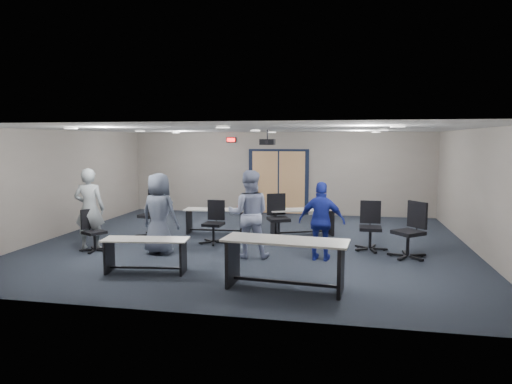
% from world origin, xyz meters
% --- Properties ---
extents(floor, '(10.00, 10.00, 0.00)m').
position_xyz_m(floor, '(0.00, 0.00, 0.00)').
color(floor, black).
rests_on(floor, ground).
extents(back_wall, '(10.00, 0.04, 2.70)m').
position_xyz_m(back_wall, '(0.00, 4.50, 1.35)').
color(back_wall, gray).
rests_on(back_wall, floor).
extents(front_wall, '(10.00, 0.04, 2.70)m').
position_xyz_m(front_wall, '(0.00, -4.50, 1.35)').
color(front_wall, gray).
rests_on(front_wall, floor).
extents(left_wall, '(0.04, 9.00, 2.70)m').
position_xyz_m(left_wall, '(-5.00, 0.00, 1.35)').
color(left_wall, gray).
rests_on(left_wall, floor).
extents(right_wall, '(0.04, 9.00, 2.70)m').
position_xyz_m(right_wall, '(5.00, 0.00, 1.35)').
color(right_wall, gray).
rests_on(right_wall, floor).
extents(ceiling, '(10.00, 9.00, 0.04)m').
position_xyz_m(ceiling, '(0.00, 0.00, 2.70)').
color(ceiling, silver).
rests_on(ceiling, back_wall).
extents(double_door, '(2.00, 0.07, 2.20)m').
position_xyz_m(double_door, '(0.00, 4.46, 1.05)').
color(double_door, black).
rests_on(double_door, back_wall).
extents(exit_sign, '(0.32, 0.07, 0.18)m').
position_xyz_m(exit_sign, '(-1.60, 4.44, 2.45)').
color(exit_sign, black).
rests_on(exit_sign, back_wall).
extents(ceiling_projector, '(0.35, 0.32, 0.37)m').
position_xyz_m(ceiling_projector, '(0.30, 0.50, 2.40)').
color(ceiling_projector, black).
rests_on(ceiling_projector, ceiling).
extents(ceiling_can_lights, '(6.24, 5.74, 0.02)m').
position_xyz_m(ceiling_can_lights, '(0.00, 0.25, 2.67)').
color(ceiling_can_lights, white).
rests_on(ceiling_can_lights, ceiling).
extents(table_front_left, '(1.63, 0.73, 0.64)m').
position_xyz_m(table_front_left, '(-1.43, -2.73, 0.43)').
color(table_front_left, beige).
rests_on(table_front_left, floor).
extents(table_front_right, '(2.11, 0.87, 0.83)m').
position_xyz_m(table_front_right, '(1.22, -3.17, 0.57)').
color(table_front_right, beige).
rests_on(table_front_right, floor).
extents(table_back_left, '(1.63, 0.64, 0.76)m').
position_xyz_m(table_back_left, '(-1.15, 0.94, 0.45)').
color(table_back_left, beige).
rests_on(table_back_left, floor).
extents(table_back_right, '(1.79, 1.17, 0.94)m').
position_xyz_m(table_back_right, '(1.10, 1.11, 0.48)').
color(table_back_right, beige).
rests_on(table_back_right, floor).
extents(chair_back_a, '(0.87, 0.87, 1.19)m').
position_xyz_m(chair_back_a, '(-2.63, 0.25, 0.59)').
color(chair_back_a, black).
rests_on(chair_back_a, floor).
extents(chair_back_b, '(0.67, 0.67, 1.02)m').
position_xyz_m(chair_back_b, '(-0.88, -0.19, 0.51)').
color(chair_back_b, black).
rests_on(chair_back_b, floor).
extents(chair_back_c, '(0.93, 0.93, 1.12)m').
position_xyz_m(chair_back_c, '(0.58, 0.49, 0.56)').
color(chair_back_c, black).
rests_on(chair_back_c, floor).
extents(chair_back_d, '(0.70, 0.70, 1.09)m').
position_xyz_m(chair_back_d, '(2.74, -0.17, 0.54)').
color(chair_back_d, black).
rests_on(chair_back_d, floor).
extents(chair_loose_left, '(0.79, 0.79, 0.93)m').
position_xyz_m(chair_loose_left, '(-3.23, -1.44, 0.46)').
color(chair_loose_left, black).
rests_on(chair_loose_left, floor).
extents(chair_loose_right, '(1.04, 1.04, 1.17)m').
position_xyz_m(chair_loose_right, '(3.48, -0.70, 0.59)').
color(chair_loose_right, black).
rests_on(chair_loose_right, floor).
extents(person_gray, '(0.74, 0.56, 1.83)m').
position_xyz_m(person_gray, '(-3.46, -1.23, 0.92)').
color(person_gray, '#98A1A5').
rests_on(person_gray, floor).
extents(person_plaid, '(0.94, 0.70, 1.75)m').
position_xyz_m(person_plaid, '(-1.74, -1.34, 0.87)').
color(person_plaid, '#4D566A').
rests_on(person_plaid, floor).
extents(person_lightblue, '(0.98, 0.81, 1.83)m').
position_xyz_m(person_lightblue, '(0.21, -1.26, 0.92)').
color(person_lightblue, '#98A3C9').
rests_on(person_lightblue, floor).
extents(person_navy, '(0.98, 0.50, 1.61)m').
position_xyz_m(person_navy, '(1.71, -1.21, 0.81)').
color(person_navy, '#1B2899').
rests_on(person_navy, floor).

